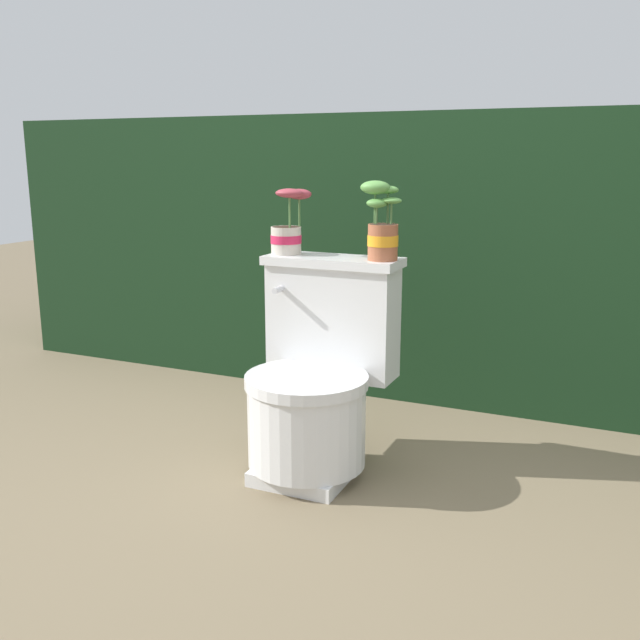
# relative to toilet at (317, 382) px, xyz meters

# --- Properties ---
(ground_plane) EXTENTS (12.00, 12.00, 0.00)m
(ground_plane) POSITION_rel_toilet_xyz_m (-0.04, -0.12, -0.30)
(ground_plane) COLOR #75664C
(hedge_backdrop) EXTENTS (3.89, 0.93, 1.21)m
(hedge_backdrop) POSITION_rel_toilet_xyz_m (-0.04, 1.22, 0.30)
(hedge_backdrop) COLOR black
(hedge_backdrop) RESTS_ON ground
(toilet) EXTENTS (0.46, 0.50, 0.70)m
(toilet) POSITION_rel_toilet_xyz_m (0.00, 0.00, 0.00)
(toilet) COLOR silver
(toilet) RESTS_ON ground
(potted_plant_left) EXTENTS (0.14, 0.12, 0.23)m
(potted_plant_left) POSITION_rel_toilet_xyz_m (-0.17, 0.13, 0.49)
(potted_plant_left) COLOR beige
(potted_plant_left) RESTS_ON toilet
(potted_plant_midleft) EXTENTS (0.14, 0.10, 0.25)m
(potted_plant_midleft) POSITION_rel_toilet_xyz_m (0.17, 0.13, 0.51)
(potted_plant_midleft) COLOR #9E5638
(potted_plant_midleft) RESTS_ON toilet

